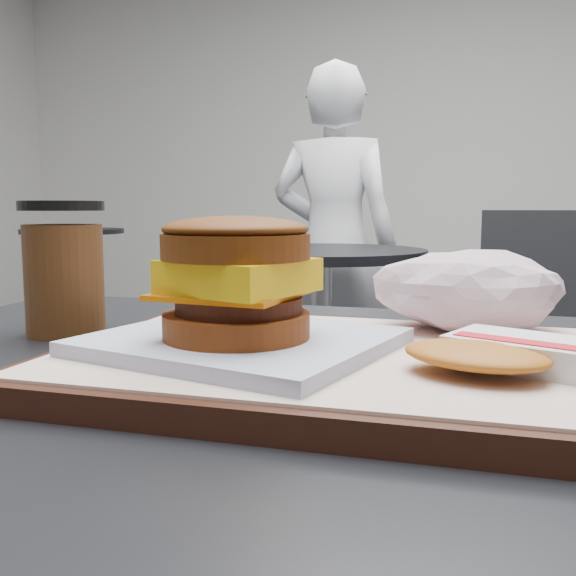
# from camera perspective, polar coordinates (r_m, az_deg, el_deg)

# --- Properties ---
(serving_tray) EXTENTS (0.38, 0.28, 0.02)m
(serving_tray) POSITION_cam_1_polar(r_m,az_deg,el_deg) (0.45, 4.06, -6.67)
(serving_tray) COLOR black
(serving_tray) RESTS_ON customer_table
(breakfast_sandwich) EXTENTS (0.23, 0.21, 0.09)m
(breakfast_sandwich) POSITION_cam_1_polar(r_m,az_deg,el_deg) (0.44, -4.45, -0.55)
(breakfast_sandwich) COLOR silver
(breakfast_sandwich) RESTS_ON serving_tray
(hash_brown) EXTENTS (0.13, 0.12, 0.02)m
(hash_brown) POSITION_cam_1_polar(r_m,az_deg,el_deg) (0.41, 18.63, -5.55)
(hash_brown) COLOR silver
(hash_brown) RESTS_ON serving_tray
(crumpled_wrapper) EXTENTS (0.15, 0.12, 0.06)m
(crumpled_wrapper) POSITION_cam_1_polar(r_m,az_deg,el_deg) (0.53, 15.63, -0.16)
(crumpled_wrapper) COLOR silver
(crumpled_wrapper) RESTS_ON serving_tray
(coffee_cup) EXTENTS (0.08, 0.08, 0.12)m
(coffee_cup) POSITION_cam_1_polar(r_m,az_deg,el_deg) (0.63, -19.28, 1.26)
(coffee_cup) COLOR #452510
(coffee_cup) RESTS_ON customer_table
(neighbor_table) EXTENTS (0.70, 0.70, 0.75)m
(neighbor_table) POSITION_cam_1_polar(r_m,az_deg,el_deg) (2.18, 2.99, -1.76)
(neighbor_table) COLOR black
(neighbor_table) RESTS_ON ground
(napkin) EXTENTS (0.13, 0.13, 0.00)m
(napkin) POSITION_cam_1_polar(r_m,az_deg,el_deg) (2.20, -0.30, 3.61)
(napkin) COLOR white
(napkin) RESTS_ON neighbor_table
(neighbor_chair) EXTENTS (0.61, 0.45, 0.88)m
(neighbor_chair) POSITION_cam_1_polar(r_m,az_deg,el_deg) (2.29, 18.48, -2.69)
(neighbor_chair) COLOR #B3B2B8
(neighbor_chair) RESTS_ON ground
(patron) EXTENTS (0.55, 0.38, 1.46)m
(patron) POSITION_cam_1_polar(r_m,az_deg,el_deg) (2.66, 4.10, 3.68)
(patron) COLOR silver
(patron) RESTS_ON ground
(bg_table_mid) EXTENTS (0.66, 0.66, 0.75)m
(bg_table_mid) POSITION_cam_1_polar(r_m,az_deg,el_deg) (4.46, -18.54, 2.60)
(bg_table_mid) COLOR black
(bg_table_mid) RESTS_ON ground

